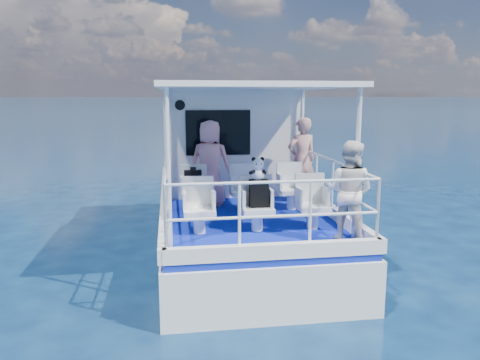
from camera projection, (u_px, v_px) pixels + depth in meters
name	position (u px, v px, depth m)	size (l,w,h in m)	color
ground	(246.00, 261.00, 8.56)	(2000.00, 2000.00, 0.00)	#081E3F
hull	(238.00, 244.00, 9.53)	(3.00, 7.00, 1.60)	white
deck	(238.00, 203.00, 9.38)	(2.90, 6.90, 0.10)	#0B1CA0
cabin	(229.00, 140.00, 10.44)	(2.85, 2.00, 2.20)	white
canopy	(248.00, 86.00, 7.81)	(3.00, 3.20, 0.08)	white
canopy_posts	(248.00, 154.00, 7.96)	(2.77, 2.97, 2.20)	white
railings	(251.00, 192.00, 7.75)	(2.84, 3.59, 1.00)	white
seat_port_fwd	(195.00, 202.00, 8.43)	(0.48, 0.46, 0.38)	white
seat_center_fwd	(244.00, 200.00, 8.56)	(0.48, 0.46, 0.38)	white
seat_stbd_fwd	(292.00, 199.00, 8.69)	(0.48, 0.46, 0.38)	white
seat_port_aft	(199.00, 221.00, 7.16)	(0.48, 0.46, 0.38)	white
seat_center_aft	(257.00, 219.00, 7.30)	(0.48, 0.46, 0.38)	white
seat_stbd_aft	(313.00, 216.00, 7.43)	(0.48, 0.46, 0.38)	white
passenger_port_fwd	(210.00, 163.00, 8.92)	(0.61, 0.43, 1.63)	pink
passenger_stbd_fwd	(302.00, 160.00, 9.22)	(0.61, 0.40, 1.66)	tan
passenger_stbd_aft	(349.00, 191.00, 6.70)	(0.71, 0.55, 1.46)	white
backpack_port	(193.00, 182.00, 8.29)	(0.30, 0.17, 0.40)	black
backpack_center	(259.00, 193.00, 7.23)	(0.28, 0.16, 0.43)	black
compact_camera	(193.00, 169.00, 8.24)	(0.10, 0.06, 0.06)	black
panda	(258.00, 169.00, 7.16)	(0.23, 0.19, 0.35)	white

